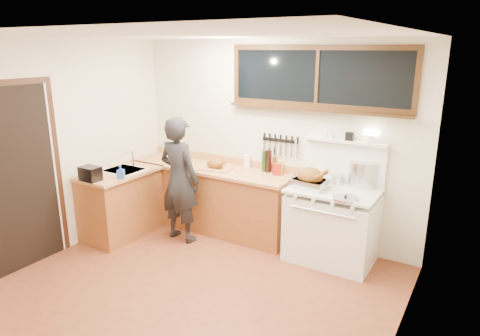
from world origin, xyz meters
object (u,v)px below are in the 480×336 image
Objects in this scene: man at (179,180)px; cutting_board at (216,165)px; vintage_stove at (332,223)px; roast_turkey at (310,179)px.

man is 3.44× the size of cutting_board.
man reaches higher than cutting_board.
vintage_stove is at bearing 0.88° from cutting_board.
roast_turkey is at bearing -160.78° from vintage_stove.
man is at bearing -166.66° from roast_turkey.
cutting_board is 1.07× the size of roast_turkey.
man is at bearing -165.82° from vintage_stove.
man is at bearing -119.36° from cutting_board.
vintage_stove is 2.01m from man.
vintage_stove is 3.50× the size of roast_turkey.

